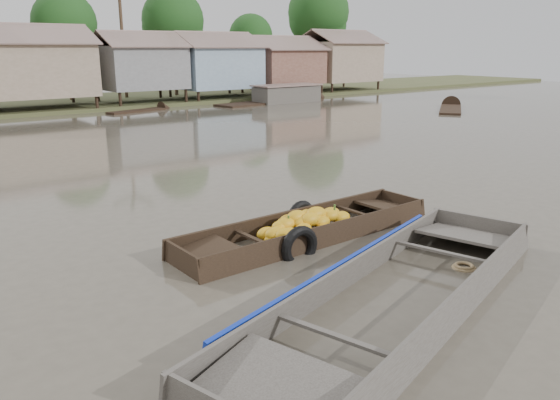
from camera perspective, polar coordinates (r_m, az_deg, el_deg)
ground at (r=10.67m, az=3.43°, el=-6.26°), size 120.00×120.00×0.00m
riverbank at (r=40.47m, az=-24.49°, el=13.05°), size 120.00×12.47×10.22m
banana_boat at (r=11.77m, az=2.65°, el=-3.09°), size 6.28×1.74×0.90m
viewer_boat at (r=9.05m, az=12.06°, el=-10.30°), size 8.36×4.21×0.65m
distant_boats at (r=38.24m, az=-3.56°, el=10.02°), size 37.48×15.10×1.38m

